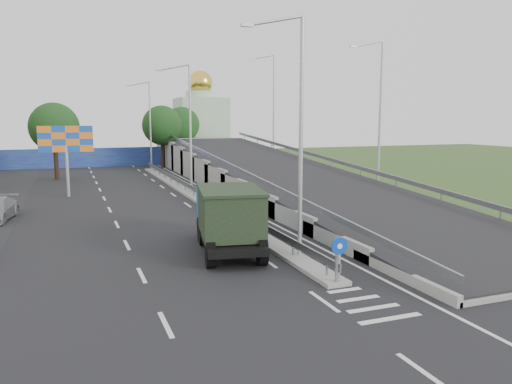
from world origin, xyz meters
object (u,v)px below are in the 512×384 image
dump_truck (228,215)px  billboard (66,143)px  lamp_post_mid (188,122)px  sign_bollard (338,260)px  lamp_post_near (297,125)px  lamp_post_far (149,120)px  church (201,123)px

dump_truck → billboard: bearing=119.6°
lamp_post_mid → billboard: (-9.11, 2.00, -1.62)m
lamp_post_mid → dump_truck: 18.11m
sign_bollard → billboard: 27.53m
sign_bollard → lamp_post_near: bearing=88.4°
lamp_post_mid → lamp_post_far: same height
lamp_post_near → lamp_post_far: size_ratio=1.00×
lamp_post_mid → dump_truck: size_ratio=1.40×
lamp_post_far → church: (9.89, 14.00, -0.50)m
lamp_post_near → dump_truck: 5.35m
sign_bollard → church: bearing=80.2°
lamp_post_far → lamp_post_mid: bearing=-90.0°
lamp_post_far → billboard: 20.24m
sign_bollard → dump_truck: dump_truck is taller
lamp_post_far → billboard: (-9.11, -18.00, -1.62)m
lamp_post_far → church: bearing=54.8°
billboard → sign_bollard: bearing=-70.8°
dump_truck → sign_bollard: bearing=-60.9°
church → billboard: church is taller
lamp_post_far → billboard: lamp_post_far is taller
sign_bollard → lamp_post_mid: 24.30m
sign_bollard → lamp_post_near: 6.12m
church → lamp_post_far: bearing=-125.2°
lamp_post_mid → dump_truck: bearing=-97.4°
lamp_post_mid → lamp_post_far: 20.00m
lamp_post_mid → lamp_post_near: bearing=-90.0°
sign_bollard → billboard: billboard is taller
church → dump_truck: (-12.16, -51.48, -3.63)m
lamp_post_mid → lamp_post_far: bearing=90.0°
lamp_post_near → lamp_post_far: 40.00m
lamp_post_far → church: size_ratio=0.73×
lamp_post_near → billboard: size_ratio=1.83×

